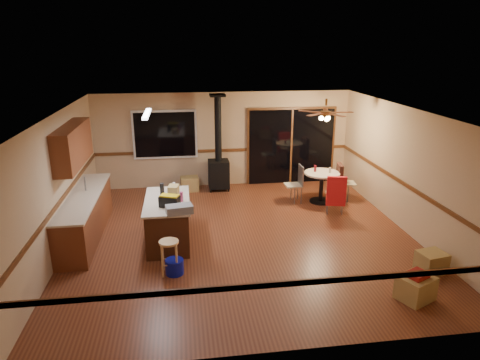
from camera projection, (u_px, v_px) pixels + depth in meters
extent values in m
plane|color=brown|center=(242.00, 237.00, 8.91)|extent=(7.00, 7.00, 0.00)
plane|color=silver|center=(242.00, 112.00, 8.11)|extent=(7.00, 7.00, 0.00)
plane|color=tan|center=(224.00, 140.00, 11.80)|extent=(7.00, 0.00, 7.00)
plane|color=tan|center=(283.00, 263.00, 5.21)|extent=(7.00, 0.00, 7.00)
plane|color=tan|center=(58.00, 185.00, 8.05)|extent=(0.00, 7.00, 7.00)
plane|color=tan|center=(407.00, 170.00, 8.97)|extent=(0.00, 7.00, 7.00)
cube|color=black|center=(165.00, 135.00, 11.49)|extent=(1.72, 0.10, 1.32)
cube|color=black|center=(291.00, 147.00, 12.08)|extent=(2.52, 0.10, 2.10)
cube|color=brown|center=(85.00, 217.00, 8.82)|extent=(0.60, 3.00, 0.86)
cube|color=beige|center=(83.00, 196.00, 8.69)|extent=(0.64, 3.04, 0.04)
cube|color=brown|center=(73.00, 145.00, 8.54)|extent=(0.35, 2.00, 0.80)
cube|color=#3D1E0F|center=(168.00, 222.00, 8.58)|extent=(0.80, 1.60, 0.86)
cube|color=beige|center=(167.00, 201.00, 8.44)|extent=(0.88, 1.68, 0.04)
cube|color=black|center=(219.00, 174.00, 11.61)|extent=(0.55, 0.50, 0.75)
cylinder|color=black|center=(218.00, 128.00, 11.23)|extent=(0.18, 0.18, 1.77)
cylinder|color=brown|center=(326.00, 113.00, 10.16)|extent=(0.24, 0.24, 0.10)
cylinder|color=brown|center=(326.00, 102.00, 10.08)|extent=(0.05, 0.05, 0.16)
sphere|color=#FFD88C|center=(325.00, 118.00, 10.20)|extent=(0.16, 0.16, 0.16)
cube|color=white|center=(147.00, 114.00, 8.16)|extent=(0.10, 1.20, 0.04)
cube|color=slate|center=(179.00, 209.00, 7.76)|extent=(0.52, 0.34, 0.15)
cube|color=black|center=(170.00, 202.00, 8.05)|extent=(0.42, 0.32, 0.21)
cube|color=gold|center=(169.00, 196.00, 8.02)|extent=(0.38, 0.29, 0.03)
cube|color=#9C7F45|center=(173.00, 190.00, 8.73)|extent=(0.24, 0.30, 0.18)
cylinder|color=black|center=(162.00, 190.00, 8.53)|extent=(0.11, 0.11, 0.29)
cylinder|color=#D84C8C|center=(181.00, 197.00, 8.32)|extent=(0.08, 0.08, 0.20)
cylinder|color=white|center=(174.00, 187.00, 8.93)|extent=(0.08, 0.08, 0.18)
cylinder|color=tan|center=(170.00, 257.00, 7.41)|extent=(0.42, 0.42, 0.62)
cylinder|color=#0C14AC|center=(175.00, 267.00, 7.46)|extent=(0.39, 0.39, 0.27)
cylinder|color=black|center=(320.00, 201.00, 10.85)|extent=(0.55, 0.55, 0.04)
cylinder|color=black|center=(321.00, 187.00, 10.74)|extent=(0.10, 0.10, 0.70)
cylinder|color=beige|center=(322.00, 173.00, 10.62)|extent=(0.88, 0.88, 0.04)
cylinder|color=#590C14|center=(315.00, 169.00, 10.67)|extent=(0.08, 0.08, 0.16)
cylinder|color=beige|center=(330.00, 170.00, 10.57)|extent=(0.07, 0.07, 0.13)
cube|color=tan|center=(293.00, 185.00, 10.72)|extent=(0.41, 0.41, 0.03)
cube|color=slate|center=(301.00, 175.00, 10.67)|extent=(0.04, 0.40, 0.50)
cube|color=tan|center=(335.00, 194.00, 10.07)|extent=(0.48, 0.48, 0.03)
cube|color=slate|center=(337.00, 187.00, 9.81)|extent=(0.40, 0.12, 0.50)
cube|color=red|center=(336.00, 191.00, 9.83)|extent=(0.45, 0.20, 0.70)
cube|color=tan|center=(347.00, 183.00, 10.86)|extent=(0.46, 0.46, 0.03)
cube|color=slate|center=(340.00, 174.00, 10.79)|extent=(0.10, 0.40, 0.50)
cube|color=black|center=(339.00, 178.00, 10.82)|extent=(0.17, 0.45, 0.70)
cube|color=#9C7F45|center=(190.00, 184.00, 11.64)|extent=(0.50, 0.41, 0.38)
cube|color=#9C7F45|center=(416.00, 288.00, 6.70)|extent=(0.65, 0.61, 0.39)
cube|color=#9C7F45|center=(431.00, 262.00, 7.51)|extent=(0.52, 0.47, 0.37)
cube|color=maroon|center=(418.00, 275.00, 6.63)|extent=(0.38, 0.36, 0.08)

